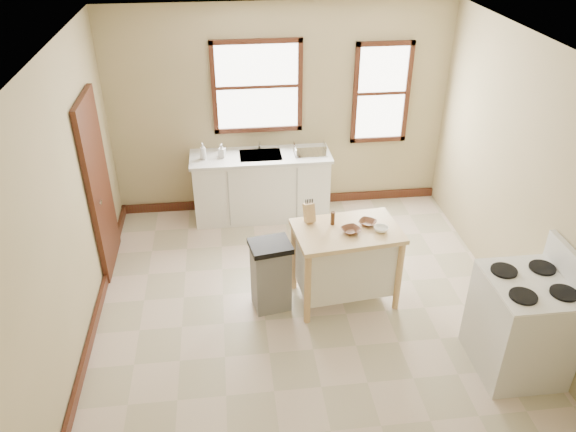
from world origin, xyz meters
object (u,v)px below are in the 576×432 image
Objects in this scene: soap_bottle_a at (203,151)px; gas_stove at (524,314)px; soap_bottle_b at (222,151)px; trash_bin at (271,275)px; dish_rack at (310,150)px; kitchen_island at (345,264)px; pepper_grinder at (333,218)px; bowl_a at (351,230)px; bowl_c at (381,229)px; knife_block at (309,213)px; bowl_b at (368,223)px.

soap_bottle_a is 4.25m from gas_stove.
soap_bottle_b is 0.22× the size of trash_bin.
dish_rack reaches higher than kitchen_island.
kitchen_island is 0.56m from pepper_grinder.
dish_rack is 3.45m from gas_stove.
bowl_a is 1.28× the size of bowl_c.
knife_block is 0.78m from trash_bin.
bowl_a is at bearing -49.08° from knife_block.
trash_bin is 2.51m from gas_stove.
dish_rack is 2.13m from trash_bin.
trash_bin is at bearing -82.44° from soap_bottle_a.
bowl_a reaches higher than bowl_b.
trash_bin is at bearing -165.98° from knife_block.
gas_stove is (1.07, -1.12, -0.29)m from bowl_c.
kitchen_island is at bearing -40.57° from pepper_grinder.
bowl_b is (0.61, -0.13, -0.08)m from knife_block.
bowl_b is at bearing 32.27° from bowl_a.
pepper_grinder is (1.13, -1.79, -0.03)m from soap_bottle_b.
pepper_grinder reaches higher than bowl_a.
trash_bin is at bearing 179.06° from bowl_a.
kitchen_island is at bearing -63.43° from soap_bottle_a.
bowl_c is 0.12× the size of gas_stove.
soap_bottle_a reaches higher than bowl_c.
bowl_c is (1.85, -1.95, -0.11)m from soap_bottle_a.
gas_stove is at bearing -37.05° from trash_bin.
bowl_b is 1.17m from trash_bin.
dish_rack is at bearing 65.54° from knife_block.
soap_bottle_b is 2.12m from pepper_grinder.
bowl_b is (0.21, 0.13, -0.00)m from bowl_a.
dish_rack is 1.96m from kitchen_island.
knife_block is 1.34× the size of bowl_c.
bowl_a is at bearing -63.83° from soap_bottle_a.
trash_bin is (-0.82, -0.05, -0.04)m from kitchen_island.
soap_bottle_b is 0.14× the size of gas_stove.
dish_rack is at bearing 60.10° from trash_bin.
soap_bottle_b is 0.91× the size of knife_block.
soap_bottle_a is at bearing 128.03° from pepper_grinder.
pepper_grinder reaches higher than bowl_b.
soap_bottle_a reaches higher than bowl_b.
gas_stove reaches higher than trash_bin.
knife_block is 0.77m from bowl_c.
dish_rack is 2.38× the size of bowl_b.
kitchen_island is 0.59m from bowl_c.
soap_bottle_b is 1.92m from knife_block.
bowl_a is at bearing 177.12° from bowl_c.
kitchen_island is 1.85m from gas_stove.
kitchen_island is at bearing 113.16° from bowl_a.
pepper_grinder is 1.00× the size of bowl_c.
kitchen_island is 6.18× the size of bowl_b.
pepper_grinder is 0.78× the size of bowl_a.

